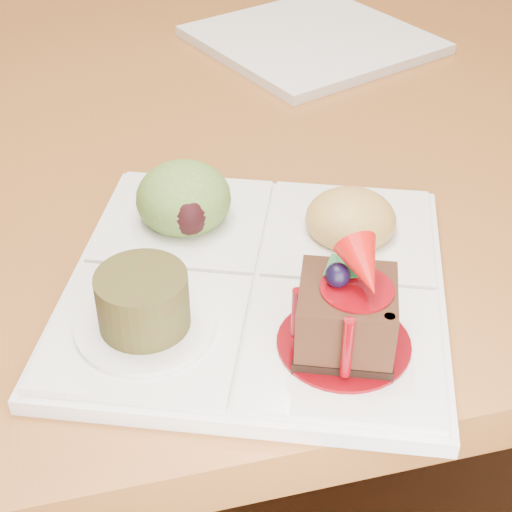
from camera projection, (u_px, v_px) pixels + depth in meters
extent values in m
plane|color=#583819|center=(202.00, 341.00, 1.63)|extent=(6.00, 6.00, 0.00)
cylinder|color=#945E26|center=(296.00, 16.00, 2.15)|extent=(0.06, 0.06, 0.71)
cube|color=silver|center=(256.00, 287.00, 0.58)|extent=(0.35, 0.35, 0.01)
cube|color=silver|center=(343.00, 348.00, 0.52)|extent=(0.17, 0.17, 0.01)
cube|color=silver|center=(146.00, 331.00, 0.53)|extent=(0.17, 0.17, 0.01)
cube|color=silver|center=(185.00, 221.00, 0.63)|extent=(0.17, 0.17, 0.01)
cube|color=silver|center=(349.00, 232.00, 0.62)|extent=(0.17, 0.17, 0.01)
cylinder|color=#68030A|center=(344.00, 343.00, 0.51)|extent=(0.09, 0.09, 0.00)
cube|color=black|center=(344.00, 340.00, 0.51)|extent=(0.08, 0.08, 0.01)
cube|color=black|center=(347.00, 312.00, 0.50)|extent=(0.08, 0.08, 0.04)
cylinder|color=#68030A|center=(349.00, 287.00, 0.48)|extent=(0.05, 0.05, 0.00)
sphere|color=black|center=(338.00, 275.00, 0.48)|extent=(0.02, 0.02, 0.02)
cone|color=#A70E0A|center=(365.00, 268.00, 0.47)|extent=(0.03, 0.05, 0.04)
cube|color=#10431D|center=(348.00, 267.00, 0.49)|extent=(0.01, 0.02, 0.01)
cube|color=#10431D|center=(335.00, 266.00, 0.49)|extent=(0.02, 0.02, 0.01)
cylinder|color=#68030A|center=(347.00, 348.00, 0.47)|extent=(0.01, 0.01, 0.04)
cylinder|color=#68030A|center=(387.00, 341.00, 0.48)|extent=(0.01, 0.01, 0.04)
cylinder|color=#68030A|center=(297.00, 313.00, 0.50)|extent=(0.01, 0.01, 0.04)
cylinder|color=silver|center=(146.00, 325.00, 0.53)|extent=(0.09, 0.09, 0.00)
cylinder|color=#402912|center=(143.00, 300.00, 0.51)|extent=(0.06, 0.06, 0.04)
cylinder|color=#4A2B10|center=(141.00, 284.00, 0.50)|extent=(0.05, 0.05, 0.00)
ellipsoid|color=olive|center=(184.00, 198.00, 0.62)|extent=(0.08, 0.08, 0.06)
ellipsoid|color=black|center=(189.00, 215.00, 0.60)|extent=(0.04, 0.03, 0.03)
ellipsoid|color=#BA8743|center=(351.00, 219.00, 0.61)|extent=(0.07, 0.07, 0.04)
cube|color=#C7510E|center=(369.00, 209.00, 0.62)|extent=(0.02, 0.02, 0.02)
cube|color=#467719|center=(352.00, 204.00, 0.63)|extent=(0.02, 0.02, 0.01)
cube|color=#C7510E|center=(335.00, 205.00, 0.62)|extent=(0.02, 0.02, 0.02)
cube|color=#467719|center=(329.00, 217.00, 0.61)|extent=(0.02, 0.02, 0.02)
cube|color=#C7510E|center=(344.00, 220.00, 0.60)|extent=(0.02, 0.02, 0.02)
cube|color=#467719|center=(360.00, 227.00, 0.60)|extent=(0.02, 0.02, 0.01)
cube|color=#C7510E|center=(368.00, 220.00, 0.61)|extent=(0.02, 0.02, 0.02)
cube|color=silver|center=(312.00, 40.00, 0.96)|extent=(0.32, 0.32, 0.01)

